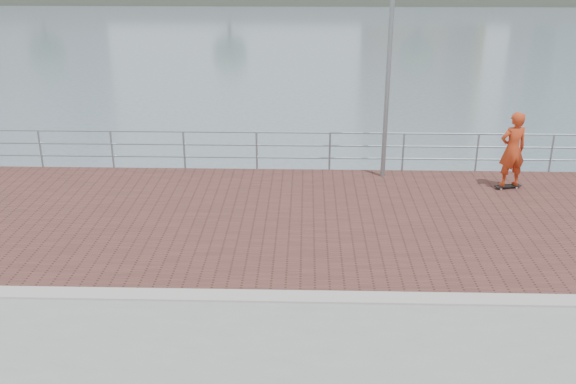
{
  "coord_description": "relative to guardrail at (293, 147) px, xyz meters",
  "views": [
    {
      "loc": [
        0.35,
        -10.16,
        6.11
      ],
      "look_at": [
        0.0,
        2.0,
        1.3
      ],
      "focal_mm": 40.0,
      "sensor_mm": 36.0,
      "label": 1
    }
  ],
  "objects": [
    {
      "name": "street_lamp",
      "position": [
        2.47,
        -0.95,
        3.73
      ],
      "size": [
        0.45,
        1.32,
        6.22
      ],
      "color": "gray",
      "rests_on": "brick_lane"
    },
    {
      "name": "skateboarder",
      "position": [
        5.66,
        -1.33,
        0.4
      ],
      "size": [
        0.81,
        0.63,
        1.97
      ],
      "primitive_type": "imported",
      "rotation": [
        0.0,
        0.0,
        3.39
      ],
      "color": "red",
      "rests_on": "skateboard"
    },
    {
      "name": "curb",
      "position": [
        -0.0,
        -7.0,
        -0.66
      ],
      "size": [
        40.0,
        0.4,
        0.06
      ],
      "primitive_type": "cube",
      "color": "#B7B5AD",
      "rests_on": "seawall"
    },
    {
      "name": "brick_lane",
      "position": [
        -0.0,
        -3.4,
        -0.68
      ],
      "size": [
        40.0,
        6.8,
        0.02
      ],
      "primitive_type": "cube",
      "color": "brown",
      "rests_on": "seawall"
    },
    {
      "name": "skateboard",
      "position": [
        5.66,
        -1.33,
        -0.61
      ],
      "size": [
        0.72,
        0.34,
        0.08
      ],
      "rotation": [
        0.0,
        0.0,
        0.25
      ],
      "color": "black",
      "rests_on": "brick_lane"
    },
    {
      "name": "guardrail",
      "position": [
        0.0,
        0.0,
        0.0
      ],
      "size": [
        39.06,
        0.06,
        1.13
      ],
      "color": "#8C9EA8",
      "rests_on": "brick_lane"
    }
  ]
}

